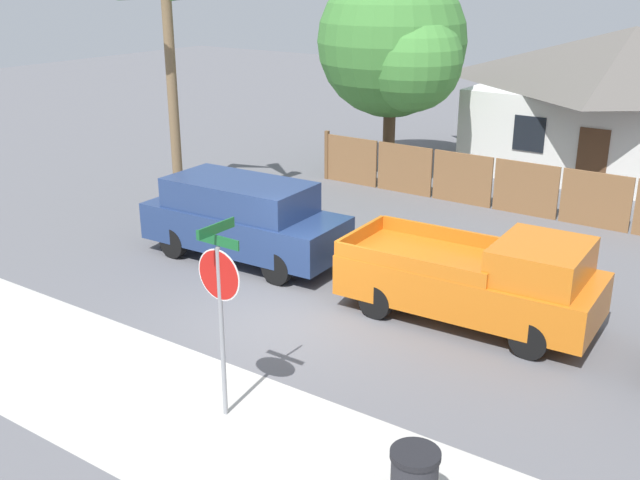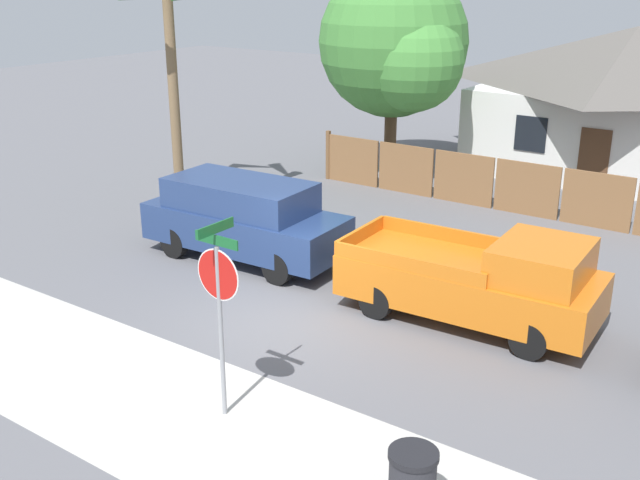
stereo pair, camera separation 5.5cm
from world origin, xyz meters
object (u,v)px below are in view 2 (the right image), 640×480
(palm_tree, at_px, (168,12))
(house, at_px, (629,98))
(oak_tree, at_px, (398,46))
(orange_pickup, at_px, (480,280))
(stop_sign, at_px, (219,290))
(red_suv, at_px, (244,218))

(palm_tree, bearing_deg, house, 51.52)
(house, bearing_deg, oak_tree, -139.53)
(oak_tree, xyz_separation_m, orange_pickup, (6.72, -8.51, -3.32))
(house, distance_m, stop_sign, 18.82)
(oak_tree, bearing_deg, house, 40.47)
(palm_tree, bearing_deg, stop_sign, -41.65)
(palm_tree, xyz_separation_m, orange_pickup, (9.98, -2.01, -4.51))
(house, bearing_deg, palm_tree, -128.48)
(oak_tree, height_order, stop_sign, oak_tree)
(oak_tree, height_order, red_suv, oak_tree)
(house, height_order, orange_pickup, house)
(house, xyz_separation_m, oak_tree, (-5.92, -5.05, 1.73))
(house, relative_size, palm_tree, 1.53)
(palm_tree, xyz_separation_m, red_suv, (4.11, -2.02, -4.36))
(orange_pickup, bearing_deg, oak_tree, 125.84)
(red_suv, height_order, orange_pickup, red_suv)
(oak_tree, distance_m, orange_pickup, 11.34)
(oak_tree, xyz_separation_m, stop_sign, (4.85, -13.73, -2.10))
(house, distance_m, palm_tree, 15.06)
(red_suv, bearing_deg, orange_pickup, -2.32)
(house, height_order, stop_sign, house)
(oak_tree, xyz_separation_m, palm_tree, (-3.27, -6.51, 1.19))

